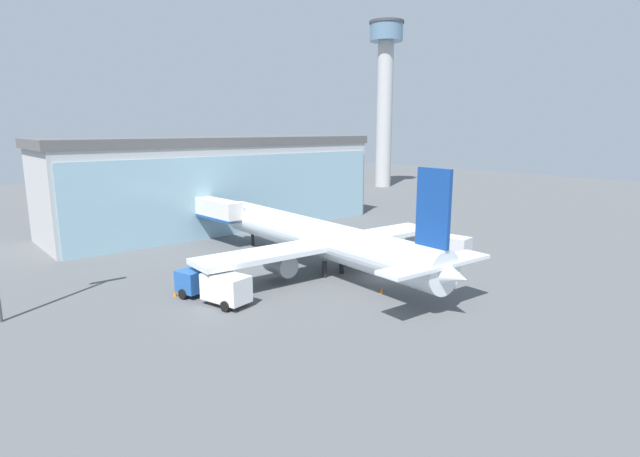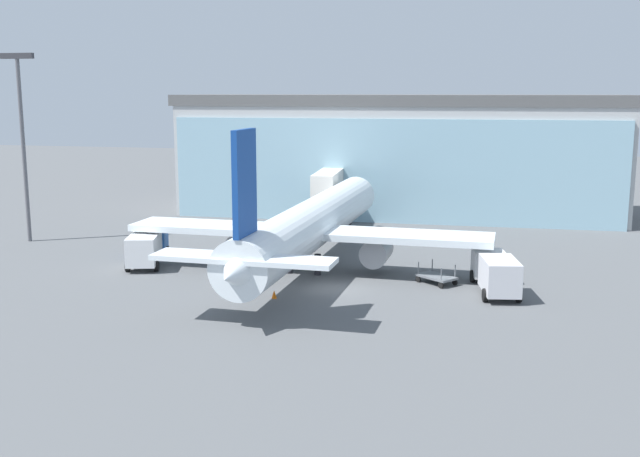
# 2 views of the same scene
# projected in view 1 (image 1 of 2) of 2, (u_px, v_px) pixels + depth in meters

# --- Properties ---
(ground) EXTENTS (240.00, 240.00, 0.00)m
(ground) POSITION_uv_depth(u_px,v_px,m) (382.00, 278.00, 49.38)
(ground) COLOR #545659
(terminal_building) EXTENTS (49.27, 15.02, 13.30)m
(terminal_building) POSITION_uv_depth(u_px,v_px,m) (218.00, 182.00, 74.19)
(terminal_building) COLOR #B2B2B2
(terminal_building) RESTS_ON ground
(jet_bridge) EXTENTS (3.03, 11.37, 5.71)m
(jet_bridge) POSITION_uv_depth(u_px,v_px,m) (212.00, 209.00, 64.05)
(jet_bridge) COLOR silver
(jet_bridge) RESTS_ON ground
(control_tower) EXTENTS (8.32, 8.32, 39.71)m
(control_tower) POSITION_uv_depth(u_px,v_px,m) (385.00, 86.00, 122.18)
(control_tower) COLOR #B4B4B4
(control_tower) RESTS_ON ground
(airplane) EXTENTS (28.20, 36.79, 11.55)m
(airplane) POSITION_uv_depth(u_px,v_px,m) (321.00, 239.00, 51.17)
(airplane) COLOR white
(airplane) RESTS_ON ground
(catering_truck) EXTENTS (4.11, 7.62, 2.65)m
(catering_truck) POSITION_uv_depth(u_px,v_px,m) (215.00, 286.00, 42.21)
(catering_truck) COLOR #2659A5
(catering_truck) RESTS_ON ground
(fuel_truck) EXTENTS (3.59, 7.58, 2.65)m
(fuel_truck) POSITION_uv_depth(u_px,v_px,m) (440.00, 245.00, 57.02)
(fuel_truck) COLOR silver
(fuel_truck) RESTS_ON ground
(baggage_cart) EXTENTS (3.18, 3.00, 1.50)m
(baggage_cart) POSITION_uv_depth(u_px,v_px,m) (406.00, 256.00, 55.84)
(baggage_cart) COLOR slate
(baggage_cart) RESTS_ON ground
(safety_cone_nose) EXTENTS (0.36, 0.36, 0.55)m
(safety_cone_nose) POSITION_uv_depth(u_px,v_px,m) (382.00, 290.00, 44.68)
(safety_cone_nose) COLOR orange
(safety_cone_nose) RESTS_ON ground
(safety_cone_wingtip) EXTENTS (0.36, 0.36, 0.55)m
(safety_cone_wingtip) POSITION_uv_depth(u_px,v_px,m) (175.00, 293.00, 43.91)
(safety_cone_wingtip) COLOR orange
(safety_cone_wingtip) RESTS_ON ground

